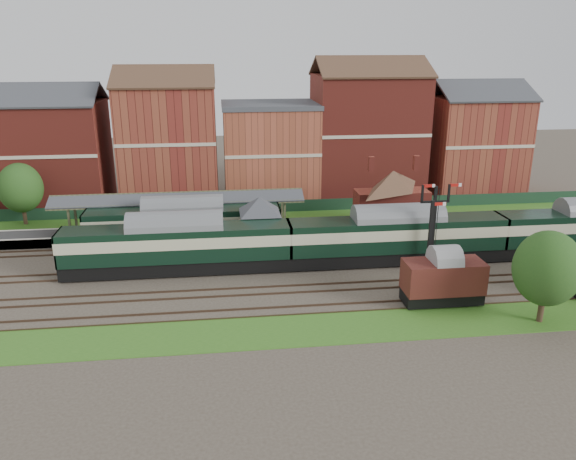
{
  "coord_description": "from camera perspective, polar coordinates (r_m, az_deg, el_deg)",
  "views": [
    {
      "loc": [
        -6.53,
        -47.99,
        19.75
      ],
      "look_at": [
        -0.44,
        2.0,
        3.0
      ],
      "focal_mm": 35.0,
      "sensor_mm": 36.0,
      "label": 1
    }
  ],
  "objects": [
    {
      "name": "town_backdrop",
      "position": [
        74.37,
        -1.97,
        8.52
      ],
      "size": [
        69.0,
        10.0,
        16.0
      ],
      "color": "maroon",
      "rests_on": "ground"
    },
    {
      "name": "signal_box",
      "position": [
        53.97,
        -2.86,
        0.5
      ],
      "size": [
        5.4,
        5.4,
        6.0
      ],
      "color": "#677452",
      "rests_on": "ground"
    },
    {
      "name": "platform",
      "position": [
        60.89,
        -5.15,
        -0.11
      ],
      "size": [
        55.0,
        3.4,
        1.0
      ],
      "primitive_type": "cube",
      "color": "#2D2D2D",
      "rests_on": "ground"
    },
    {
      "name": "station_building",
      "position": [
        62.67,
        10.51,
        3.49
      ],
      "size": [
        8.1,
        8.1,
        5.9
      ],
      "color": "maroon",
      "rests_on": "platform"
    },
    {
      "name": "brick_hut",
      "position": [
        55.71,
        5.4,
        -1.15
      ],
      "size": [
        3.2,
        2.64,
        2.94
      ],
      "color": "maroon",
      "rests_on": "ground"
    },
    {
      "name": "tree_far",
      "position": [
        44.81,
        24.85,
        -3.57
      ],
      "size": [
        4.87,
        4.87,
        7.11
      ],
      "color": "#382619",
      "rests_on": "ground"
    },
    {
      "name": "goods_van_a",
      "position": [
        46.07,
        15.47,
        -4.78
      ],
      "size": [
        6.22,
        2.7,
        3.77
      ],
      "color": "black",
      "rests_on": "ground"
    },
    {
      "name": "fence",
      "position": [
        68.98,
        -1.25,
        2.4
      ],
      "size": [
        90.0,
        0.12,
        1.5
      ],
      "primitive_type": "cube",
      "color": "#193823",
      "rests_on": "ground"
    },
    {
      "name": "tree_back",
      "position": [
        70.15,
        -25.54,
        3.88
      ],
      "size": [
        4.89,
        4.89,
        7.15
      ],
      "color": "#382619",
      "rests_on": "ground"
    },
    {
      "name": "platform_railcar",
      "position": [
        57.26,
        -10.53,
        0.64
      ],
      "size": [
        19.33,
        3.04,
        4.45
      ],
      "color": "black",
      "rests_on": "ground"
    },
    {
      "name": "semaphore_bracket",
      "position": [
        51.41,
        14.57,
        0.69
      ],
      "size": [
        3.6,
        0.25,
        8.18
      ],
      "color": "black",
      "rests_on": "ground"
    },
    {
      "name": "ground",
      "position": [
        52.31,
        0.74,
        -3.79
      ],
      "size": [
        160.0,
        160.0,
        0.0
      ],
      "primitive_type": "plane",
      "color": "#473D33",
      "rests_on": "ground"
    },
    {
      "name": "dmu_train",
      "position": [
        53.42,
        11.0,
        -0.55
      ],
      "size": [
        60.94,
        3.2,
        4.68
      ],
      "color": "black",
      "rests_on": "ground"
    },
    {
      "name": "semaphore_siding",
      "position": [
        46.88,
        14.17,
        -1.62
      ],
      "size": [
        1.23,
        0.25,
        8.0
      ],
      "color": "black",
      "rests_on": "ground"
    },
    {
      "name": "grass_back",
      "position": [
        67.28,
        -1.07,
        1.35
      ],
      "size": [
        90.0,
        4.5,
        0.06
      ],
      "primitive_type": "cube",
      "color": "#2D6619",
      "rests_on": "ground"
    },
    {
      "name": "grass_front",
      "position": [
        41.56,
        2.98,
        -9.96
      ],
      "size": [
        90.0,
        5.0,
        0.06
      ],
      "primitive_type": "cube",
      "color": "#2D6619",
      "rests_on": "ground"
    },
    {
      "name": "canopy",
      "position": [
        59.87,
        -11.02,
        3.38
      ],
      "size": [
        26.0,
        3.89,
        4.08
      ],
      "color": "#494C2F",
      "rests_on": "platform"
    }
  ]
}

